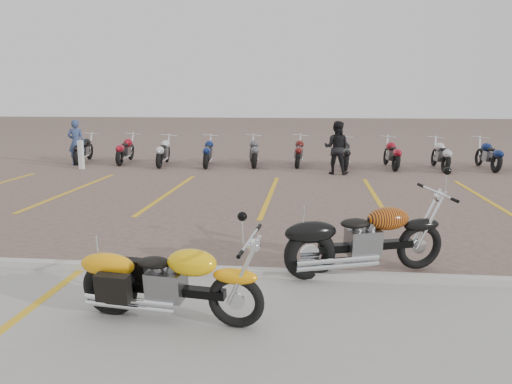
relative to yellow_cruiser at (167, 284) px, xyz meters
The scene contains 10 objects.
ground 3.58m from the yellow_cruiser, 80.87° to the left, with size 100.00×100.00×0.00m, color #755B54.
concrete_apron 1.22m from the yellow_cruiser, 60.38° to the right, with size 60.00×5.00×0.01m, color #9E9B93.
curb 1.66m from the yellow_cruiser, 69.51° to the left, with size 60.00×0.18×0.12m, color #ADAAA3.
parking_stripes 7.54m from the yellow_cruiser, 85.71° to the left, with size 38.00×5.50×0.01m, color gold, non-canonical shape.
yellow_cruiser is the anchor object (origin of this frame).
flame_cruiser 2.92m from the yellow_cruiser, 36.81° to the left, with size 2.33×0.95×1.00m.
person_a 14.18m from the yellow_cruiser, 119.61° to the left, with size 0.62×0.41×1.69m, color navy.
person_b 11.55m from the yellow_cruiser, 77.81° to the left, with size 0.84×0.66×1.74m, color black.
bollard 13.17m from the yellow_cruiser, 119.31° to the left, with size 0.15×0.15×1.00m, color silver.
bg_bike_row 12.95m from the yellow_cruiser, 85.06° to the left, with size 17.28×2.04×1.10m.
Camera 1 is at (1.02, -8.72, 2.55)m, focal length 35.00 mm.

